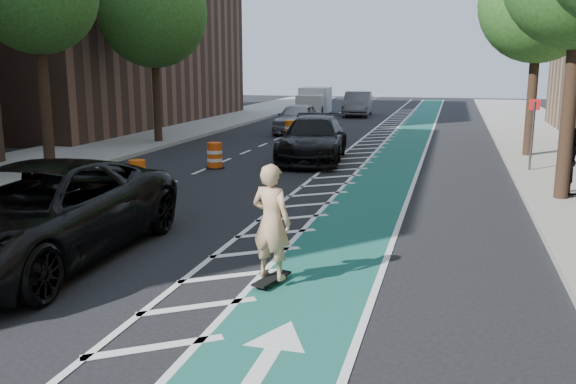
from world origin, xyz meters
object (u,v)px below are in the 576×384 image
(suv_near, at_px, (36,214))
(skateboarder, at_px, (271,222))
(suv_far, at_px, (313,139))

(suv_near, bearing_deg, skateboarder, -1.51)
(skateboarder, xyz_separation_m, suv_near, (-4.49, 0.03, -0.17))
(skateboarder, height_order, suv_far, skateboarder)
(suv_near, xyz_separation_m, suv_far, (2.19, 13.13, -0.08))
(suv_far, bearing_deg, suv_near, -105.43)
(skateboarder, height_order, suv_near, skateboarder)
(suv_near, bearing_deg, suv_far, 79.35)
(skateboarder, xyz_separation_m, suv_far, (-2.30, 13.16, -0.25))
(skateboarder, bearing_deg, suv_near, 15.31)
(suv_near, height_order, suv_far, suv_near)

